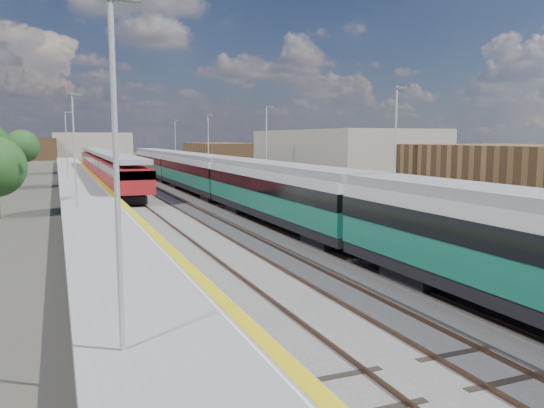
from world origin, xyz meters
TOP-DOWN VIEW (x-y plane):
  - ground at (0.00, 50.00)m, footprint 320.00×320.00m
  - ballast_bed at (-2.25, 52.50)m, footprint 10.50×155.00m
  - tracks at (-1.65, 54.18)m, footprint 8.96×160.00m
  - platform_right at (5.28, 52.49)m, footprint 4.70×155.00m
  - platform_left at (-9.05, 52.49)m, footprint 4.30×155.00m
  - buildings at (-18.12, 138.60)m, footprint 72.00×185.50m
  - green_train at (1.50, 37.45)m, footprint 3.04×84.58m
  - red_train at (-5.50, 69.20)m, footprint 2.97×60.22m
  - tree_c at (-16.07, 85.73)m, footprint 5.05×5.05m
  - tree_d at (24.41, 60.42)m, footprint 4.69×4.69m

SIDE VIEW (x-z plane):
  - ground at x=0.00m, z-range 0.00..0.00m
  - ballast_bed at x=-2.25m, z-range 0.00..0.06m
  - tracks at x=-1.65m, z-range 0.02..0.19m
  - platform_left at x=-9.05m, z-range -3.74..4.78m
  - platform_right at x=5.28m, z-range -3.72..4.80m
  - red_train at x=-5.50m, z-range 0.34..4.09m
  - green_train at x=1.50m, z-range 0.68..4.03m
  - tree_d at x=24.41m, z-range 0.82..7.17m
  - tree_c at x=-16.07m, z-range 0.89..7.74m
  - buildings at x=-18.12m, z-range -9.30..30.70m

